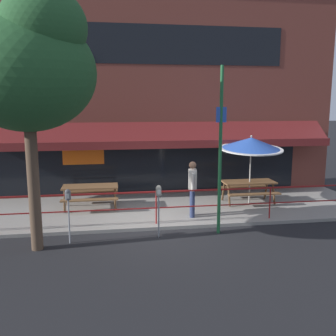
% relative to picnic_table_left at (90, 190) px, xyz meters
% --- Properties ---
extents(ground_plane, '(120.00, 120.00, 0.00)m').
position_rel_picnic_table_left_xyz_m(ground_plane, '(1.95, -2.23, -0.71)').
color(ground_plane, black).
extents(patio_deck, '(15.00, 4.00, 0.10)m').
position_rel_picnic_table_left_xyz_m(patio_deck, '(1.95, -0.23, -0.66)').
color(patio_deck, gray).
rests_on(patio_deck, ground).
extents(restaurant_building, '(15.00, 1.60, 8.03)m').
position_rel_picnic_table_left_xyz_m(restaurant_building, '(1.95, 2.00, 3.28)').
color(restaurant_building, brown).
rests_on(restaurant_building, ground).
extents(patio_railing, '(13.84, 0.04, 0.97)m').
position_rel_picnic_table_left_xyz_m(patio_railing, '(1.95, -1.93, 0.09)').
color(patio_railing, maroon).
rests_on(patio_railing, patio_deck).
extents(picnic_table_left, '(1.80, 1.42, 0.76)m').
position_rel_picnic_table_left_xyz_m(picnic_table_left, '(0.00, 0.00, 0.00)').
color(picnic_table_left, brown).
rests_on(picnic_table_left, patio_deck).
extents(picnic_table_centre, '(1.80, 1.42, 0.76)m').
position_rel_picnic_table_left_xyz_m(picnic_table_centre, '(5.41, -0.10, 0.00)').
color(picnic_table_centre, brown).
rests_on(picnic_table_centre, patio_deck).
extents(patio_umbrella_centre, '(2.14, 2.14, 2.39)m').
position_rel_picnic_table_left_xyz_m(patio_umbrella_centre, '(5.41, -0.20, 1.47)').
color(patio_umbrella_centre, '#B7B2A8').
rests_on(patio_umbrella_centre, patio_deck).
extents(pedestrian_walking, '(0.31, 0.61, 1.71)m').
position_rel_picnic_table_left_xyz_m(pedestrian_walking, '(3.13, -1.38, 0.35)').
color(pedestrian_walking, navy).
rests_on(pedestrian_walking, patio_deck).
extents(parking_meter_near, '(0.15, 0.16, 1.42)m').
position_rel_picnic_table_left_xyz_m(parking_meter_near, '(-0.40, -2.84, 0.44)').
color(parking_meter_near, gray).
rests_on(parking_meter_near, ground).
extents(parking_meter_far, '(0.15, 0.16, 1.42)m').
position_rel_picnic_table_left_xyz_m(parking_meter_far, '(1.91, -2.75, 0.44)').
color(parking_meter_far, gray).
rests_on(parking_meter_far, ground).
extents(street_sign_pole, '(0.28, 0.09, 4.51)m').
position_rel_picnic_table_left_xyz_m(street_sign_pole, '(3.58, -2.68, 1.60)').
color(street_sign_pole, '#1E6033').
rests_on(street_sign_pole, ground).
extents(street_tree_curbside, '(3.15, 2.83, 6.03)m').
position_rel_picnic_table_left_xyz_m(street_tree_curbside, '(-1.05, -3.19, 3.67)').
color(street_tree_curbside, brown).
rests_on(street_tree_curbside, ground).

